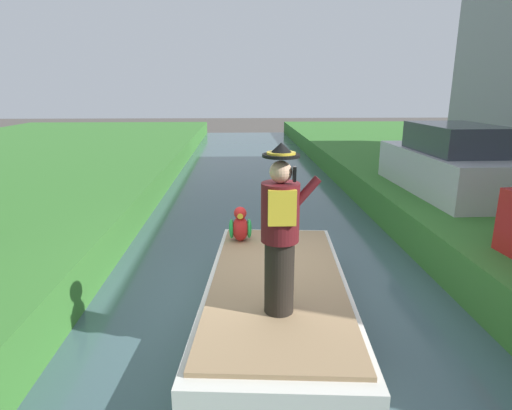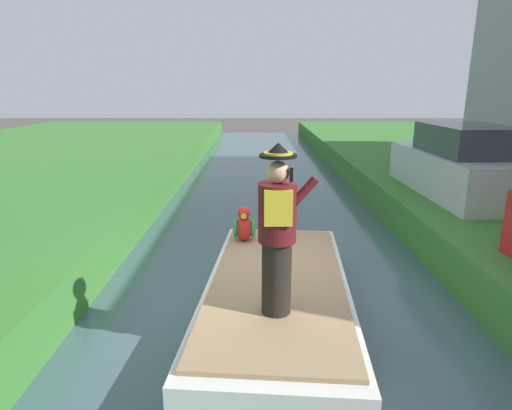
{
  "view_description": "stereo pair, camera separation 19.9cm",
  "coord_description": "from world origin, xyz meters",
  "px_view_note": "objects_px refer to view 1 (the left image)",
  "views": [
    {
      "loc": [
        -0.48,
        -5.7,
        3.08
      ],
      "look_at": [
        -0.26,
        -0.34,
        1.61
      ],
      "focal_mm": 30.04,
      "sensor_mm": 36.0,
      "label": 1
    },
    {
      "loc": [
        -0.28,
        -5.7,
        3.08
      ],
      "look_at": [
        -0.26,
        -0.34,
        1.61
      ],
      "focal_mm": 30.04,
      "sensor_mm": 36.0,
      "label": 2
    }
  ],
  "objects_px": {
    "boat": "(277,300)",
    "person_pirate": "(280,231)",
    "parrot_plush": "(240,226)",
    "parked_car_silver": "(449,164)"
  },
  "relations": [
    {
      "from": "boat",
      "to": "person_pirate",
      "type": "distance_m",
      "value": 1.49
    },
    {
      "from": "person_pirate",
      "to": "parrot_plush",
      "type": "relative_size",
      "value": 3.25
    },
    {
      "from": "person_pirate",
      "to": "parrot_plush",
      "type": "distance_m",
      "value": 2.4
    },
    {
      "from": "person_pirate",
      "to": "parrot_plush",
      "type": "bearing_deg",
      "value": 100.86
    },
    {
      "from": "parrot_plush",
      "to": "parked_car_silver",
      "type": "distance_m",
      "value": 5.39
    },
    {
      "from": "parrot_plush",
      "to": "parked_car_silver",
      "type": "height_order",
      "value": "parked_car_silver"
    },
    {
      "from": "person_pirate",
      "to": "boat",
      "type": "bearing_deg",
      "value": 86.86
    },
    {
      "from": "boat",
      "to": "parrot_plush",
      "type": "bearing_deg",
      "value": 108.12
    },
    {
      "from": "boat",
      "to": "person_pirate",
      "type": "xyz_separation_m",
      "value": [
        -0.05,
        -0.84,
        1.23
      ]
    },
    {
      "from": "boat",
      "to": "person_pirate",
      "type": "bearing_deg",
      "value": -93.63
    }
  ]
}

